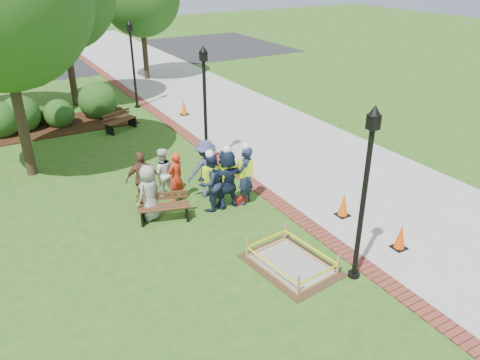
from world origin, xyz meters
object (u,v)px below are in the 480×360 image
cone_front (400,238)px  hivis_worker_a (227,177)px  hivis_worker_b (245,174)px  wet_concrete_pad (291,258)px  lamp_near (365,184)px  hivis_worker_c (210,181)px  bench_near (164,213)px

cone_front → hivis_worker_a: (-2.81, 4.29, 0.64)m
hivis_worker_b → cone_front: bearing=-62.2°
wet_concrete_pad → hivis_worker_a: size_ratio=1.24×
wet_concrete_pad → cone_front: (2.90, -0.81, 0.11)m
lamp_near → hivis_worker_c: lamp_near is taller
cone_front → hivis_worker_b: bearing=117.8°
wet_concrete_pad → hivis_worker_a: 3.56m
lamp_near → hivis_worker_a: 4.92m
lamp_near → wet_concrete_pad: bearing=134.0°
hivis_worker_a → hivis_worker_b: 0.59m
wet_concrete_pad → hivis_worker_a: hivis_worker_a is taller
lamp_near → hivis_worker_a: bearing=102.0°
lamp_near → bench_near: bearing=122.1°
hivis_worker_b → hivis_worker_c: (-1.09, 0.16, -0.03)m
cone_front → hivis_worker_a: bearing=123.2°
wet_concrete_pad → hivis_worker_a: bearing=88.5°
hivis_worker_c → lamp_near: bearing=-72.3°
wet_concrete_pad → hivis_worker_b: (0.67, 3.41, 0.76)m
wet_concrete_pad → bench_near: (-1.91, 3.64, 0.02)m
wet_concrete_pad → hivis_worker_c: (-0.42, 3.57, 0.72)m
hivis_worker_b → hivis_worker_a: bearing=173.3°
hivis_worker_b → hivis_worker_c: size_ratio=1.04×
lamp_near → hivis_worker_a: (-0.97, 4.58, -1.49)m
hivis_worker_b → hivis_worker_c: hivis_worker_b is taller
cone_front → bench_near: bearing=137.2°
bench_near → hivis_worker_c: bearing=-2.7°
bench_near → hivis_worker_b: hivis_worker_b is taller
bench_near → cone_front: bearing=-42.8°
wet_concrete_pad → hivis_worker_b: hivis_worker_b is taller
wet_concrete_pad → lamp_near: size_ratio=0.58×
lamp_near → cone_front: bearing=9.1°
cone_front → hivis_worker_a: hivis_worker_a is taller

